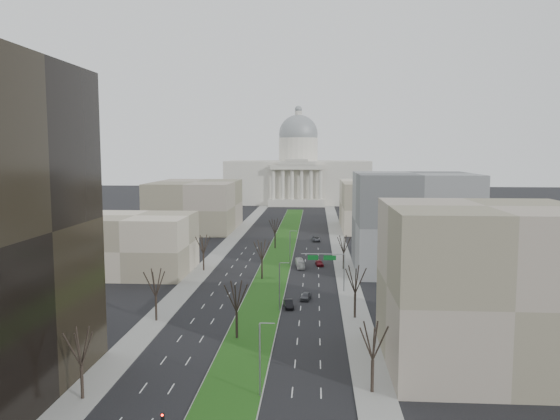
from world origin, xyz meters
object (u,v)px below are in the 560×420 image
at_px(car_red, 319,263).
at_px(car_grey_far, 316,239).
at_px(car_black, 288,304).
at_px(box_van, 300,263).
at_px(car_grey_near, 306,296).

xyz_separation_m(car_red, car_grey_far, (-0.87, 38.77, 0.11)).
height_order(car_black, car_red, car_black).
relative_size(car_black, car_grey_far, 0.84).
height_order(car_grey_far, box_van, box_van).
bearing_deg(car_black, box_van, 78.97).
bearing_deg(car_red, box_van, -160.58).
relative_size(car_grey_near, box_van, 0.58).
relative_size(car_black, car_red, 1.02).
relative_size(car_grey_near, car_black, 0.95).
bearing_deg(box_van, car_grey_near, -92.90).
xyz_separation_m(car_grey_near, car_grey_far, (2.03, 71.33, 0.02)).
height_order(car_red, box_van, box_van).
relative_size(car_red, box_van, 0.60).
bearing_deg(car_grey_far, car_black, -98.39).
bearing_deg(car_grey_near, car_red, 94.84).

